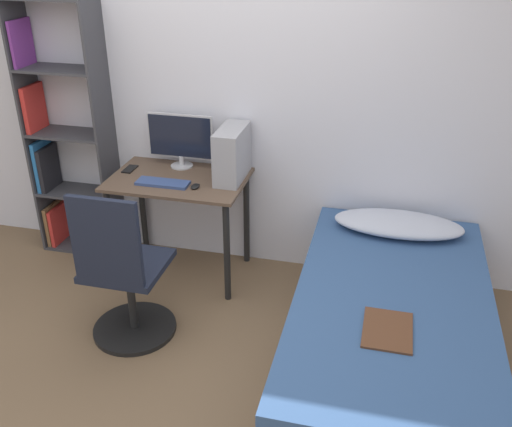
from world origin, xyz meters
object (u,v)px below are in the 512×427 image
(bookshelf, at_px, (62,142))
(bed, at_px, (389,334))
(office_chair, at_px, (124,282))
(monitor, at_px, (180,139))
(pc_tower, at_px, (232,154))
(keyboard, at_px, (163,183))

(bookshelf, xyz_separation_m, bed, (2.43, -0.86, -0.62))
(office_chair, bearing_deg, monitor, 89.21)
(bookshelf, bearing_deg, pc_tower, -3.22)
(office_chair, xyz_separation_m, pc_tower, (0.42, 0.87, 0.52))
(keyboard, bearing_deg, bookshelf, 162.35)
(bookshelf, bearing_deg, bed, -19.52)
(keyboard, bearing_deg, pc_tower, 26.61)
(office_chair, relative_size, bed, 0.51)
(monitor, bearing_deg, bed, -30.63)
(bed, distance_m, pc_tower, 1.53)
(bookshelf, relative_size, monitor, 3.94)
(bookshelf, relative_size, keyboard, 5.30)
(bookshelf, height_order, keyboard, bookshelf)
(office_chair, relative_size, monitor, 2.14)
(monitor, xyz_separation_m, pc_tower, (0.41, -0.12, -0.03))
(keyboard, relative_size, pc_tower, 0.90)
(monitor, height_order, keyboard, monitor)
(bookshelf, xyz_separation_m, keyboard, (0.89, -0.28, -0.11))
(office_chair, distance_m, keyboard, 0.75)
(bookshelf, distance_m, pc_tower, 1.32)
(bed, xyz_separation_m, pc_tower, (-1.12, 0.79, 0.67))
(office_chair, bearing_deg, bookshelf, 133.29)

